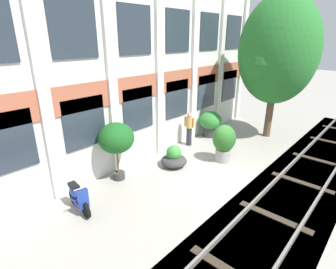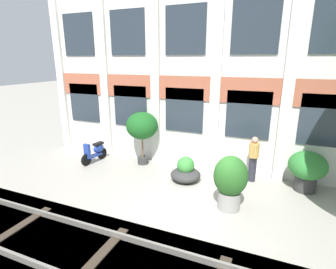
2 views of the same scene
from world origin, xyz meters
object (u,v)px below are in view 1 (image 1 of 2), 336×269
broadleaf_tree (278,53)px  resident_by_doorway (189,128)px  potted_plant_glazed_jar (224,141)px  potted_plant_stone_basin (210,122)px  potted_plant_terracotta_small (116,139)px  scooter_near_curb (78,197)px  potted_plant_wide_bowl (174,158)px

broadleaf_tree → resident_by_doorway: 5.52m
potted_plant_glazed_jar → resident_by_doorway: resident_by_doorway is taller
resident_by_doorway → potted_plant_stone_basin: bearing=165.1°
potted_plant_glazed_jar → potted_plant_terracotta_small: potted_plant_terracotta_small is taller
potted_plant_stone_basin → scooter_near_curb: 7.95m
potted_plant_glazed_jar → potted_plant_wide_bowl: potted_plant_glazed_jar is taller
potted_plant_glazed_jar → potted_plant_stone_basin: 2.94m
potted_plant_wide_bowl → scooter_near_curb: scooter_near_curb is taller
potted_plant_terracotta_small → potted_plant_stone_basin: (5.97, -0.03, -0.79)m
broadleaf_tree → potted_plant_stone_basin: (-2.07, 2.22, -3.42)m
scooter_near_curb → broadleaf_tree: bearing=87.5°
potted_plant_wide_bowl → resident_by_doorway: size_ratio=0.65×
broadleaf_tree → scooter_near_curb: (-9.99, 1.71, -3.77)m
broadleaf_tree → potted_plant_wide_bowl: bearing=166.5°
potted_plant_terracotta_small → potted_plant_stone_basin: bearing=-0.3°
potted_plant_stone_basin → scooter_near_curb: size_ratio=0.96×
broadleaf_tree → potted_plant_terracotta_small: size_ratio=3.18×
scooter_near_curb → potted_plant_wide_bowl: bearing=93.0°
potted_plant_stone_basin → scooter_near_curb: potted_plant_stone_basin is taller
potted_plant_wide_bowl → scooter_near_curb: bearing=175.9°
broadleaf_tree → potted_plant_stone_basin: bearing=133.0°
potted_plant_wide_bowl → resident_by_doorway: (2.16, 0.89, 0.53)m
potted_plant_wide_bowl → potted_plant_glazed_jar: bearing=-35.6°
potted_plant_wide_bowl → potted_plant_stone_basin: bearing=11.9°
resident_by_doorway → potted_plant_glazed_jar: bearing=66.5°
potted_plant_terracotta_small → broadleaf_tree: bearing=-15.6°
broadleaf_tree → resident_by_doorway: (-3.75, 2.31, -3.34)m
broadleaf_tree → potted_plant_glazed_jar: 5.34m
broadleaf_tree → potted_plant_glazed_jar: broadleaf_tree is taller
potted_plant_glazed_jar → scooter_near_curb: potted_plant_glazed_jar is taller
scooter_near_curb → resident_by_doorway: size_ratio=0.85×
potted_plant_terracotta_small → resident_by_doorway: 4.35m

